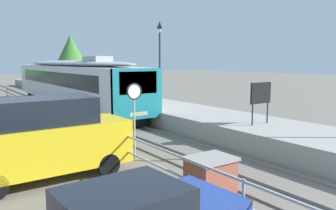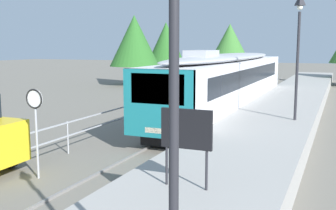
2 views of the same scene
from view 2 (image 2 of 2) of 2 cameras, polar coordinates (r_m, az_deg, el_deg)
ground_plane at (r=24.56m, az=0.91°, el=-1.29°), size 160.00×160.00×0.00m
track_rails at (r=23.60m, az=7.67°, el=-1.67°), size 3.20×60.00×0.14m
commuter_train at (r=24.31m, az=8.41°, el=3.63°), size 2.82×20.27×3.74m
station_platform at (r=22.90m, az=15.55°, el=-1.15°), size 3.90×60.00×0.90m
platform_lamp_mid_platform at (r=18.25m, az=17.84°, el=9.59°), size 0.34×0.34×5.35m
platform_notice_board at (r=9.09m, az=2.60°, el=-3.75°), size 1.20×0.08×1.80m
speed_limit_sign at (r=12.98m, az=-18.14°, el=-0.80°), size 0.61×0.10×2.81m
carpark_fence at (r=15.93m, az=-13.89°, el=-3.45°), size 0.06×36.06×1.25m
tree_behind_station_far at (r=48.42m, az=-0.28°, el=8.54°), size 4.68×4.68×6.84m
tree_distant_left at (r=45.26m, az=8.63°, el=8.28°), size 4.92×4.92×6.47m
tree_distant_centre at (r=42.20m, az=-4.73°, el=8.95°), size 5.11×5.11×7.19m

